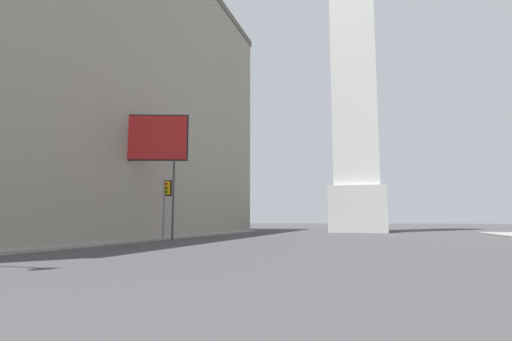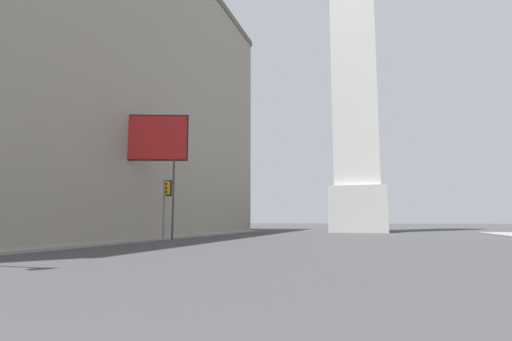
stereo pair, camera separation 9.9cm
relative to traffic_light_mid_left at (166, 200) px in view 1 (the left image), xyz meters
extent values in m
cube|color=gray|center=(-2.38, -7.86, -3.22)|extent=(5.00, 70.03, 0.15)
cube|color=gray|center=(-16.96, 2.97, 12.24)|extent=(28.23, 58.36, 31.07)
cube|color=silver|center=(14.39, 26.93, -0.23)|extent=(7.48, 7.48, 6.13)
cylinder|color=slate|center=(-0.15, 0.01, -0.80)|extent=(0.18, 0.18, 4.98)
cylinder|color=#262626|center=(-0.15, 0.01, -3.24)|extent=(0.40, 0.40, 0.10)
cube|color=#E5B20F|center=(0.14, 0.01, 0.99)|extent=(0.37, 0.37, 1.10)
cube|color=black|center=(0.16, 0.18, 0.99)|extent=(0.58, 0.08, 1.32)
sphere|color=red|center=(0.13, -0.18, 1.33)|extent=(0.22, 0.22, 0.22)
sphere|color=#483506|center=(0.13, -0.18, 0.99)|extent=(0.22, 0.22, 0.22)
sphere|color=#073410|center=(0.13, -0.18, 0.65)|extent=(0.22, 0.22, 0.22)
cylinder|color=#3F3F42|center=(-3.69, -1.63, 0.02)|extent=(0.18, 0.18, 6.63)
cylinder|color=#3F3F42|center=(0.79, -0.17, 0.02)|extent=(0.18, 0.18, 6.63)
cube|color=red|center=(-1.45, -0.90, 5.18)|extent=(6.47, 2.32, 3.69)
cube|color=black|center=(-1.45, -0.90, 5.18)|extent=(6.67, 2.28, 3.93)
camera|label=1|loc=(16.76, -29.60, -1.67)|focal=28.00mm
camera|label=2|loc=(16.86, -29.57, -1.67)|focal=28.00mm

